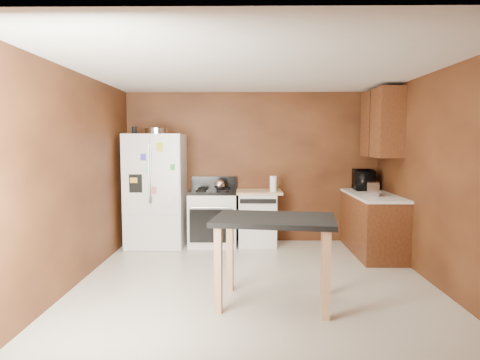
{
  "coord_description": "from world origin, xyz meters",
  "views": [
    {
      "loc": [
        -0.11,
        -4.92,
        1.68
      ],
      "look_at": [
        -0.19,
        0.85,
        1.16
      ],
      "focal_mm": 32.0,
      "sensor_mm": 36.0,
      "label": 1
    }
  ],
  "objects_px": {
    "toaster": "(373,189)",
    "dishwasher": "(257,217)",
    "roasting_pan": "(157,131)",
    "pen_cup": "(134,130)",
    "paper_towel": "(273,184)",
    "kettle": "(219,185)",
    "green_canister": "(275,187)",
    "refrigerator": "(156,190)",
    "microwave": "(363,180)",
    "gas_range": "(213,217)",
    "island": "(274,231)"
  },
  "relations": [
    {
      "from": "green_canister",
      "to": "toaster",
      "type": "xyz_separation_m",
      "value": [
        1.37,
        -0.74,
        0.06
      ]
    },
    {
      "from": "paper_towel",
      "to": "dishwasher",
      "type": "height_order",
      "value": "paper_towel"
    },
    {
      "from": "gas_range",
      "to": "refrigerator",
      "type": "bearing_deg",
      "value": -176.19
    },
    {
      "from": "roasting_pan",
      "to": "refrigerator",
      "type": "bearing_deg",
      "value": -167.18
    },
    {
      "from": "paper_towel",
      "to": "dishwasher",
      "type": "xyz_separation_m",
      "value": [
        -0.25,
        0.14,
        -0.56
      ]
    },
    {
      "from": "toaster",
      "to": "gas_range",
      "type": "relative_size",
      "value": 0.25
    },
    {
      "from": "paper_towel",
      "to": "gas_range",
      "type": "height_order",
      "value": "paper_towel"
    },
    {
      "from": "microwave",
      "to": "paper_towel",
      "type": "bearing_deg",
      "value": 102.7
    },
    {
      "from": "microwave",
      "to": "island",
      "type": "bearing_deg",
      "value": 151.8
    },
    {
      "from": "kettle",
      "to": "microwave",
      "type": "height_order",
      "value": "microwave"
    },
    {
      "from": "kettle",
      "to": "island",
      "type": "relative_size",
      "value": 0.13
    },
    {
      "from": "kettle",
      "to": "refrigerator",
      "type": "relative_size",
      "value": 0.1
    },
    {
      "from": "gas_range",
      "to": "roasting_pan",
      "type": "bearing_deg",
      "value": -176.49
    },
    {
      "from": "pen_cup",
      "to": "refrigerator",
      "type": "height_order",
      "value": "pen_cup"
    },
    {
      "from": "dishwasher",
      "to": "refrigerator",
      "type": "bearing_deg",
      "value": -177.01
    },
    {
      "from": "refrigerator",
      "to": "dishwasher",
      "type": "bearing_deg",
      "value": 2.99
    },
    {
      "from": "kettle",
      "to": "toaster",
      "type": "distance_m",
      "value": 2.36
    },
    {
      "from": "gas_range",
      "to": "kettle",
      "type": "bearing_deg",
      "value": -17.3
    },
    {
      "from": "roasting_pan",
      "to": "pen_cup",
      "type": "relative_size",
      "value": 3.39
    },
    {
      "from": "paper_towel",
      "to": "toaster",
      "type": "bearing_deg",
      "value": -21.68
    },
    {
      "from": "kettle",
      "to": "toaster",
      "type": "xyz_separation_m",
      "value": [
        2.27,
        -0.64,
        0.01
      ]
    },
    {
      "from": "toaster",
      "to": "dishwasher",
      "type": "height_order",
      "value": "toaster"
    },
    {
      "from": "gas_range",
      "to": "island",
      "type": "bearing_deg",
      "value": -72.0
    },
    {
      "from": "pen_cup",
      "to": "refrigerator",
      "type": "bearing_deg",
      "value": 16.23
    },
    {
      "from": "roasting_pan",
      "to": "refrigerator",
      "type": "distance_m",
      "value": 0.95
    },
    {
      "from": "refrigerator",
      "to": "island",
      "type": "xyz_separation_m",
      "value": [
        1.73,
        -2.47,
        -0.13
      ]
    },
    {
      "from": "paper_towel",
      "to": "green_canister",
      "type": "height_order",
      "value": "paper_towel"
    },
    {
      "from": "pen_cup",
      "to": "refrigerator",
      "type": "xyz_separation_m",
      "value": [
        0.3,
        0.09,
        -0.96
      ]
    },
    {
      "from": "roasting_pan",
      "to": "paper_towel",
      "type": "xyz_separation_m",
      "value": [
        1.85,
        -0.06,
        -0.83
      ]
    },
    {
      "from": "kettle",
      "to": "green_canister",
      "type": "height_order",
      "value": "kettle"
    },
    {
      "from": "refrigerator",
      "to": "island",
      "type": "distance_m",
      "value": 3.02
    },
    {
      "from": "green_canister",
      "to": "microwave",
      "type": "distance_m",
      "value": 1.45
    },
    {
      "from": "paper_towel",
      "to": "refrigerator",
      "type": "relative_size",
      "value": 0.14
    },
    {
      "from": "toaster",
      "to": "dishwasher",
      "type": "xyz_separation_m",
      "value": [
        -1.66,
        0.7,
        -0.55
      ]
    },
    {
      "from": "pen_cup",
      "to": "microwave",
      "type": "bearing_deg",
      "value": 4.42
    },
    {
      "from": "paper_towel",
      "to": "gas_range",
      "type": "xyz_separation_m",
      "value": [
        -0.97,
        0.11,
        -0.55
      ]
    },
    {
      "from": "roasting_pan",
      "to": "island",
      "type": "height_order",
      "value": "roasting_pan"
    },
    {
      "from": "green_canister",
      "to": "refrigerator",
      "type": "bearing_deg",
      "value": -176.28
    },
    {
      "from": "refrigerator",
      "to": "microwave",
      "type": "bearing_deg",
      "value": 3.32
    },
    {
      "from": "roasting_pan",
      "to": "kettle",
      "type": "bearing_deg",
      "value": 1.16
    },
    {
      "from": "roasting_pan",
      "to": "dishwasher",
      "type": "bearing_deg",
      "value": 2.81
    },
    {
      "from": "kettle",
      "to": "toaster",
      "type": "bearing_deg",
      "value": -15.81
    },
    {
      "from": "paper_towel",
      "to": "gas_range",
      "type": "relative_size",
      "value": 0.23
    },
    {
      "from": "pen_cup",
      "to": "dishwasher",
      "type": "distance_m",
      "value": 2.4
    },
    {
      "from": "green_canister",
      "to": "toaster",
      "type": "bearing_deg",
      "value": -28.41
    },
    {
      "from": "green_canister",
      "to": "dishwasher",
      "type": "xyz_separation_m",
      "value": [
        -0.29,
        -0.04,
        -0.49
      ]
    },
    {
      "from": "refrigerator",
      "to": "toaster",
      "type": "bearing_deg",
      "value": -10.61
    },
    {
      "from": "green_canister",
      "to": "refrigerator",
      "type": "height_order",
      "value": "refrigerator"
    },
    {
      "from": "microwave",
      "to": "toaster",
      "type": "bearing_deg",
      "value": 178.09
    },
    {
      "from": "pen_cup",
      "to": "toaster",
      "type": "bearing_deg",
      "value": -8.35
    }
  ]
}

